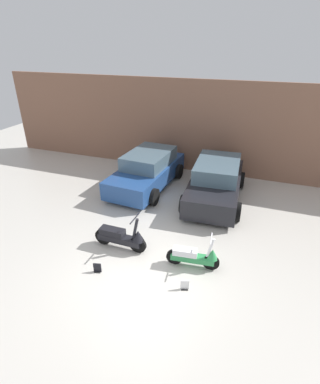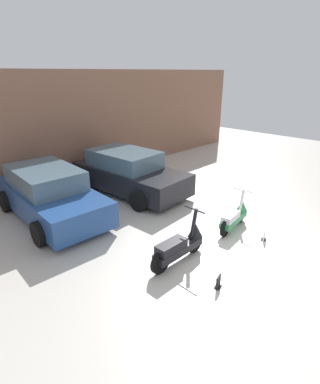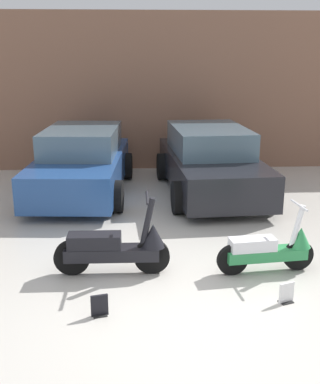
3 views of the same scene
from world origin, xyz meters
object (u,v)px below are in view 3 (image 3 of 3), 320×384
(scooter_front_left, at_px, (117,247))
(placard_near_left_scooter, at_px, (100,307))
(car_rear_left, at_px, (82,163))
(car_rear_center, at_px, (210,162))
(placard_near_right_scooter, at_px, (286,294))
(scooter_front_right, at_px, (270,249))

(scooter_front_left, distance_m, placard_near_left_scooter, 1.14)
(scooter_front_left, distance_m, car_rear_left, 4.14)
(scooter_front_left, relative_size, placard_near_left_scooter, 6.07)
(car_rear_left, distance_m, placard_near_left_scooter, 5.21)
(scooter_front_left, xyz_separation_m, placard_near_left_scooter, (-0.17, -1.09, -0.28))
(car_rear_left, relative_size, car_rear_center, 0.99)
(car_rear_left, distance_m, placard_near_right_scooter, 5.78)
(placard_near_right_scooter, bearing_deg, scooter_front_right, 88.26)
(car_rear_left, relative_size, placard_near_right_scooter, 16.01)
(scooter_front_left, xyz_separation_m, car_rear_center, (1.87, 3.91, 0.28))
(car_rear_center, bearing_deg, placard_near_left_scooter, -25.75)
(scooter_front_left, relative_size, placard_near_right_scooter, 6.07)
(placard_near_left_scooter, bearing_deg, placard_near_right_scooter, 4.73)
(scooter_front_left, bearing_deg, car_rear_center, 65.07)
(car_rear_left, height_order, car_rear_center, car_rear_center)
(car_rear_left, bearing_deg, placard_near_left_scooter, 11.51)
(scooter_front_left, height_order, placard_near_right_scooter, scooter_front_left)
(car_rear_left, height_order, placard_near_right_scooter, car_rear_left)
(placard_near_right_scooter, bearing_deg, placard_near_left_scooter, -175.27)
(placard_near_left_scooter, distance_m, placard_near_right_scooter, 2.25)
(car_rear_left, xyz_separation_m, car_rear_center, (2.75, -0.13, 0.01))
(scooter_front_left, relative_size, scooter_front_right, 1.14)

